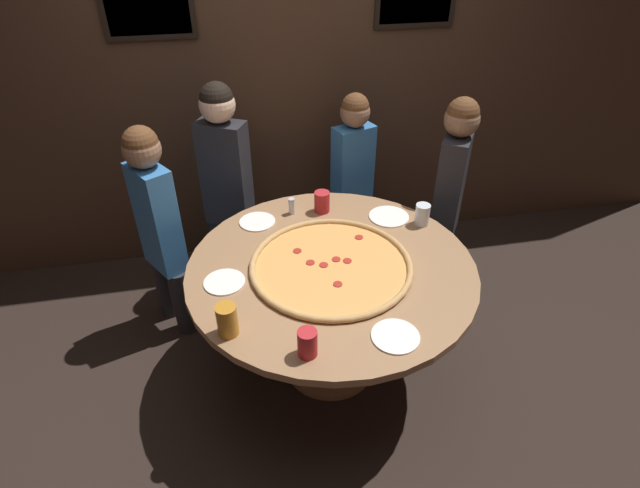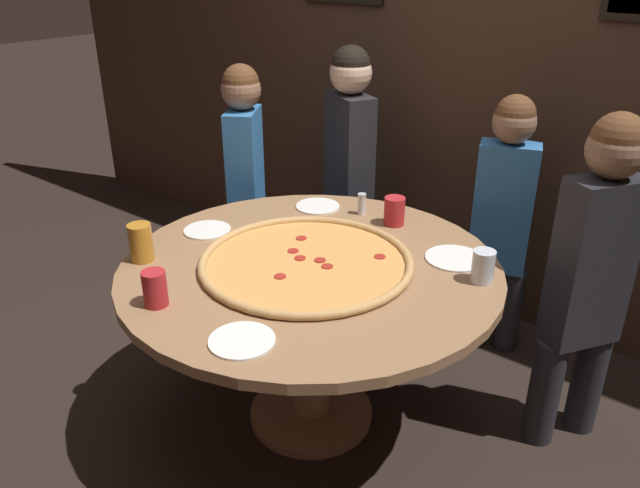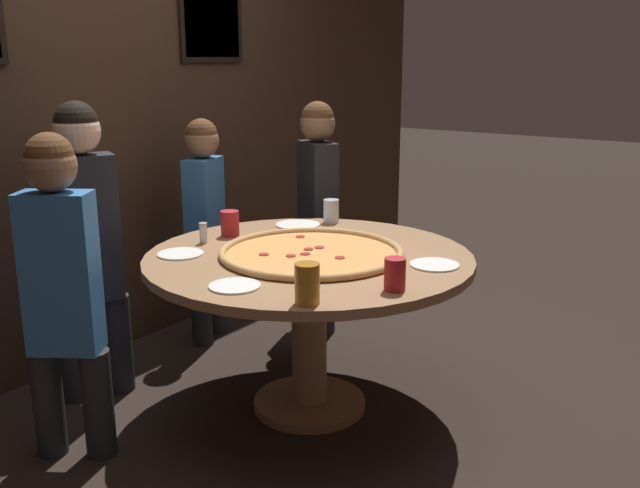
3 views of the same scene
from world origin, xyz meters
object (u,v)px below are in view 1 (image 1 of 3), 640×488
object	(u,v)px
drink_cup_far_left	(227,320)
diner_far_right	(226,179)
drink_cup_centre_back	(422,215)
diner_far_left	(450,190)
white_plate_far_back	(224,282)
white_plate_beside_cup	(257,222)
diner_side_right	(352,174)
drink_cup_near_left	(307,343)
diner_side_left	(158,223)
condiment_shaker	(292,206)
drink_cup_near_right	(322,202)
white_plate_right_side	(395,336)
dining_table	(331,287)
white_plate_left_side	(389,217)
giant_pizza	(331,265)

from	to	relation	value
drink_cup_far_left	diner_far_right	world-z (taller)	diner_far_right
drink_cup_centre_back	diner_far_left	world-z (taller)	diner_far_left
white_plate_far_back	white_plate_beside_cup	bearing A→B (deg)	67.72
diner_side_right	drink_cup_near_left	bearing A→B (deg)	49.22
drink_cup_far_left	drink_cup_centre_back	distance (m)	1.27
drink_cup_far_left	diner_side_left	bearing A→B (deg)	110.65
white_plate_beside_cup	diner_far_right	distance (m)	0.48
drink_cup_far_left	condiment_shaker	world-z (taller)	drink_cup_far_left
drink_cup_near_right	diner_side_right	bearing A→B (deg)	56.77
white_plate_right_side	diner_far_right	world-z (taller)	diner_far_right
drink_cup_centre_back	diner_side_right	bearing A→B (deg)	107.30
drink_cup_far_left	diner_side_right	distance (m)	1.61
dining_table	drink_cup_near_right	bearing A→B (deg)	83.92
dining_table	drink_cup_near_right	distance (m)	0.55
dining_table	diner_side_left	distance (m)	1.04
white_plate_right_side	diner_side_right	distance (m)	1.52
drink_cup_far_left	diner_side_right	xyz separation A→B (m)	(0.88, 1.34, -0.10)
diner_side_left	diner_side_right	bearing A→B (deg)	-103.44
white_plate_left_side	diner_far_right	xyz separation A→B (m)	(-0.89, 0.55, 0.05)
giant_pizza	white_plate_left_side	bearing A→B (deg)	42.51
diner_far_right	white_plate_beside_cup	bearing A→B (deg)	135.50
white_plate_right_side	condiment_shaker	world-z (taller)	condiment_shaker
white_plate_left_side	diner_far_left	distance (m)	0.49
white_plate_beside_cup	condiment_shaker	size ratio (longest dim) A/B	2.08
drink_cup_far_left	diner_side_left	xyz separation A→B (m)	(-0.35, 0.92, -0.07)
giant_pizza	drink_cup_near_right	size ratio (longest dim) A/B	6.59
drink_cup_centre_back	condiment_shaker	xyz separation A→B (m)	(-0.70, 0.25, -0.01)
white_plate_right_side	white_plate_left_side	bearing A→B (deg)	74.06
drink_cup_near_left	white_plate_right_side	size ratio (longest dim) A/B	0.61
white_plate_right_side	diner_side_right	xyz separation A→B (m)	(0.20, 1.50, -0.03)
diner_side_right	white_plate_far_back	bearing A→B (deg)	28.46
condiment_shaker	dining_table	bearing A→B (deg)	-76.87
drink_cup_near_left	drink_cup_centre_back	world-z (taller)	drink_cup_near_left
diner_far_left	drink_cup_near_right	bearing A→B (deg)	-53.53
giant_pizza	white_plate_right_side	bearing A→B (deg)	-72.23
condiment_shaker	diner_side_left	bearing A→B (deg)	177.60
condiment_shaker	diner_side_left	xyz separation A→B (m)	(-0.75, 0.03, -0.04)
drink_cup_near_left	white_plate_far_back	distance (m)	0.61
dining_table	white_plate_beside_cup	distance (m)	0.59
diner_far_left	drink_cup_near_left	bearing A→B (deg)	-11.37
dining_table	white_plate_far_back	world-z (taller)	white_plate_far_back
diner_far_right	diner_far_left	distance (m)	1.39
drink_cup_centre_back	white_plate_far_back	world-z (taller)	drink_cup_centre_back
drink_cup_near_right	white_plate_beside_cup	bearing A→B (deg)	-172.88
drink_cup_far_left	diner_far_right	size ratio (longest dim) A/B	0.11
diner_far_left	diner_side_left	world-z (taller)	diner_far_left
diner_far_left	drink_cup_centre_back	bearing A→B (deg)	-12.19
giant_pizza	white_plate_right_side	world-z (taller)	giant_pizza
white_plate_right_side	drink_cup_near_right	bearing A→B (deg)	95.75
giant_pizza	drink_cup_far_left	world-z (taller)	drink_cup_far_left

